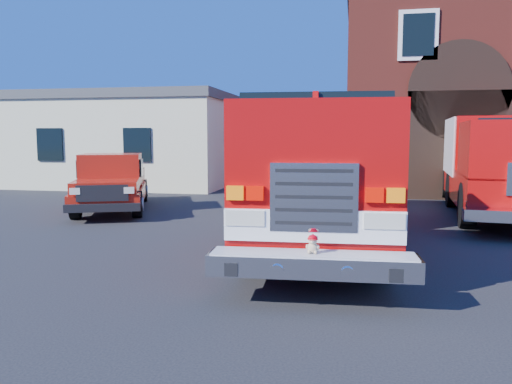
% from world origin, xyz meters
% --- Properties ---
extents(ground, '(100.00, 100.00, 0.00)m').
position_xyz_m(ground, '(0.00, 0.00, 0.00)').
color(ground, black).
rests_on(ground, ground).
extents(parking_stripe_far, '(0.12, 3.00, 0.01)m').
position_xyz_m(parking_stripe_far, '(6.50, 7.00, 0.00)').
color(parking_stripe_far, yellow).
rests_on(parking_stripe_far, ground).
extents(side_building, '(10.20, 8.20, 4.35)m').
position_xyz_m(side_building, '(-9.00, 13.00, 2.20)').
color(side_building, beige).
rests_on(side_building, ground).
extents(fire_engine, '(3.30, 9.98, 3.03)m').
position_xyz_m(fire_engine, '(0.99, 1.24, 1.57)').
color(fire_engine, black).
rests_on(fire_engine, ground).
extents(pickup_truck, '(3.83, 5.84, 1.80)m').
position_xyz_m(pickup_truck, '(-5.78, 4.35, 0.85)').
color(pickup_truck, black).
rests_on(pickup_truck, ground).
extents(secondary_truck, '(3.62, 9.27, 2.94)m').
position_xyz_m(secondary_truck, '(6.14, 6.00, 1.60)').
color(secondary_truck, black).
rests_on(secondary_truck, ground).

